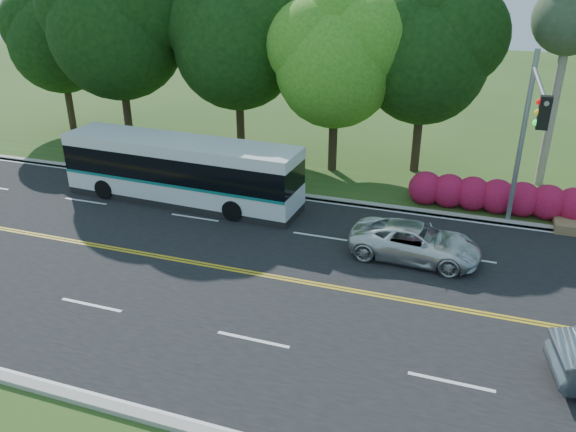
% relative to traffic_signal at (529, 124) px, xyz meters
% --- Properties ---
extents(ground, '(120.00, 120.00, 0.00)m').
position_rel_traffic_signal_xyz_m(ground, '(-6.49, -5.40, -4.67)').
color(ground, '#2D4D19').
rests_on(ground, ground).
extents(road, '(60.00, 14.00, 0.02)m').
position_rel_traffic_signal_xyz_m(road, '(-6.49, -5.40, -4.66)').
color(road, black).
rests_on(road, ground).
extents(curb_north, '(60.00, 0.30, 0.15)m').
position_rel_traffic_signal_xyz_m(curb_north, '(-6.49, 1.75, -4.60)').
color(curb_north, '#ACA89C').
rests_on(curb_north, ground).
extents(grass_verge, '(60.00, 4.00, 0.10)m').
position_rel_traffic_signal_xyz_m(grass_verge, '(-6.49, 3.60, -4.62)').
color(grass_verge, '#2D4D19').
rests_on(grass_verge, ground).
extents(lane_markings, '(57.60, 13.82, 0.00)m').
position_rel_traffic_signal_xyz_m(lane_markings, '(-6.59, -5.40, -4.65)').
color(lane_markings, gold).
rests_on(lane_markings, road).
extents(tree_row, '(44.70, 9.10, 13.84)m').
position_rel_traffic_signal_xyz_m(tree_row, '(-11.65, 6.73, 2.06)').
color(tree_row, '#2E2214').
rests_on(tree_row, ground).
extents(bougainvillea_hedge, '(9.50, 2.25, 1.50)m').
position_rel_traffic_signal_xyz_m(bougainvillea_hedge, '(0.69, 2.75, -3.95)').
color(bougainvillea_hedge, '#A50D3A').
rests_on(bougainvillea_hedge, ground).
extents(traffic_signal, '(0.42, 6.10, 7.00)m').
position_rel_traffic_signal_xyz_m(traffic_signal, '(0.00, 0.00, 0.00)').
color(traffic_signal, gray).
rests_on(traffic_signal, ground).
extents(transit_bus, '(10.94, 2.86, 2.84)m').
position_rel_traffic_signal_xyz_m(transit_bus, '(-13.85, -0.41, -3.25)').
color(transit_bus, white).
rests_on(transit_bus, road).
extents(suv, '(4.76, 2.39, 1.29)m').
position_rel_traffic_signal_xyz_m(suv, '(-3.27, -2.48, -4.00)').
color(suv, white).
rests_on(suv, road).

